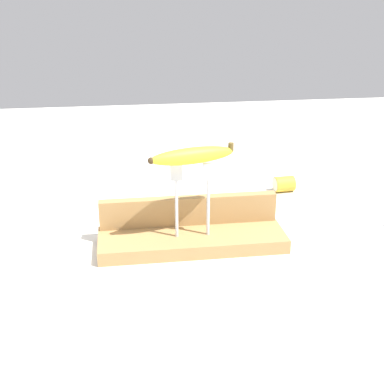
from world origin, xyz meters
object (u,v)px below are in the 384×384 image
at_px(fork_stand_center, 192,193).
at_px(banana_chunk_far, 178,218).
at_px(banana_chunk_near, 284,184).
at_px(banana_raised_center, 192,156).

relative_size(fork_stand_center, banana_chunk_far, 3.08).
relative_size(fork_stand_center, banana_chunk_near, 2.81).
bearing_deg(banana_chunk_far, fork_stand_center, -81.16).
bearing_deg(banana_chunk_far, banana_raised_center, -81.19).
bearing_deg(banana_chunk_near, fork_stand_center, -135.05).
bearing_deg(banana_raised_center, banana_chunk_near, 44.95).
height_order(banana_raised_center, banana_chunk_far, banana_raised_center).
xyz_separation_m(banana_raised_center, banana_chunk_far, (-0.02, 0.12, -0.20)).
xyz_separation_m(banana_chunk_near, banana_chunk_far, (-0.32, -0.18, -0.00)).
bearing_deg(banana_raised_center, fork_stand_center, 13.71).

